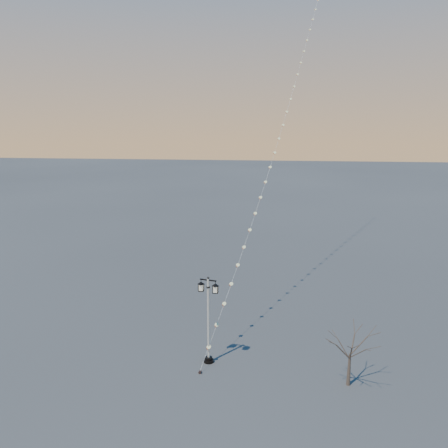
# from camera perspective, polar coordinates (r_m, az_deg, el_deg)

# --- Properties ---
(ground) EXTENTS (300.00, 300.00, 0.00)m
(ground) POSITION_cam_1_polar(r_m,az_deg,el_deg) (29.52, -1.49, -17.58)
(ground) COLOR #414142
(ground) RESTS_ON ground
(street_lamp) EXTENTS (1.39, 0.71, 5.59)m
(street_lamp) POSITION_cam_1_polar(r_m,az_deg,el_deg) (29.38, -1.89, -10.98)
(street_lamp) COLOR black
(street_lamp) RESTS_ON ground
(bare_tree) EXTENTS (2.12, 2.12, 3.53)m
(bare_tree) POSITION_cam_1_polar(r_m,az_deg,el_deg) (28.19, 14.99, -13.93)
(bare_tree) COLOR #493A2F
(bare_tree) RESTS_ON ground
(kite_train) EXTENTS (9.03, 34.99, 29.59)m
(kite_train) POSITION_cam_1_polar(r_m,az_deg,el_deg) (42.42, 6.68, 12.25)
(kite_train) COLOR black
(kite_train) RESTS_ON ground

